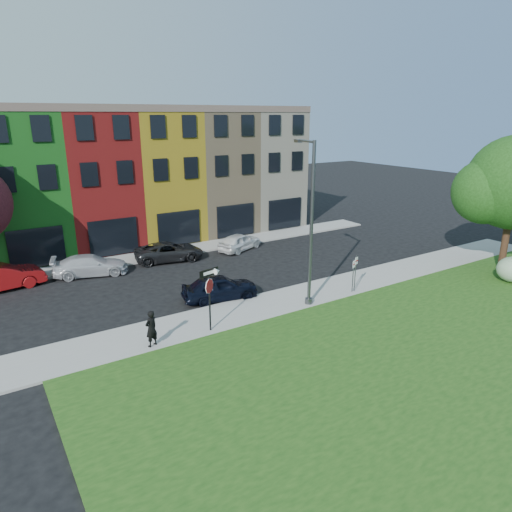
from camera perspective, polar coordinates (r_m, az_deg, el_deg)
ground at (r=22.76m, az=7.09°, el=-8.44°), size 120.00×120.00×0.00m
sidewalk_near at (r=26.02m, az=6.32°, el=-4.88°), size 40.00×3.00×0.12m
sidewalk_far at (r=33.78m, az=-13.37°, el=-0.01°), size 40.00×2.40×0.12m
rowhouse_block at (r=38.69m, az=-16.30°, el=9.42°), size 30.00×10.12×10.00m
stop_sign at (r=20.97m, az=-5.86°, el=-3.90°), size 1.03×0.27×3.04m
man at (r=20.51m, az=-12.97°, el=-8.82°), size 0.89×0.83×1.67m
sedan_near at (r=25.25m, az=-4.54°, el=-3.94°), size 3.14×4.75×1.42m
parked_car_silver at (r=30.81m, az=-20.00°, el=-1.10°), size 3.97×5.43×1.33m
parked_car_dark at (r=32.44m, az=-10.80°, el=0.55°), size 3.98×5.57×1.32m
parked_car_white at (r=34.38m, az=-2.08°, el=1.80°), size 4.17×4.89×1.31m
street_lamp at (r=23.61m, az=6.74°, el=3.92°), size 0.95×2.52×8.53m
parking_sign_a at (r=26.33m, az=12.08°, el=-1.89°), size 0.31×0.15×1.94m
parking_sign_b at (r=26.41m, az=12.35°, el=-1.61°), size 0.31×0.15×2.13m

